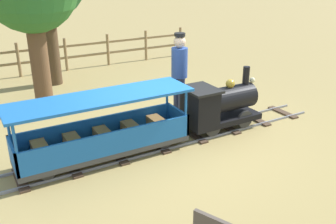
# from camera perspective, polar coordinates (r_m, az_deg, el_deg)

# --- Properties ---
(ground_plane) EXTENTS (60.00, 60.00, 0.00)m
(ground_plane) POSITION_cam_1_polar(r_m,az_deg,el_deg) (6.20, 0.50, -4.61)
(ground_plane) COLOR #A38C51
(track) EXTENTS (0.69, 6.40, 0.04)m
(track) POSITION_cam_1_polar(r_m,az_deg,el_deg) (6.08, -1.64, -5.02)
(track) COLOR gray
(track) RESTS_ON ground_plane
(locomotive) EXTENTS (0.65, 1.45, 1.05)m
(locomotive) POSITION_cam_1_polar(r_m,az_deg,el_deg) (6.51, 7.80, 1.14)
(locomotive) COLOR black
(locomotive) RESTS_ON ground_plane
(passenger_car) EXTENTS (0.75, 2.70, 0.97)m
(passenger_car) POSITION_cam_1_polar(r_m,az_deg,el_deg) (5.58, -9.86, -3.33)
(passenger_car) COLOR #3F3F3F
(passenger_car) RESTS_ON ground_plane
(conductor_person) EXTENTS (0.30, 0.30, 1.62)m
(conductor_person) POSITION_cam_1_polar(r_m,az_deg,el_deg) (6.90, 1.77, 6.65)
(conductor_person) COLOR #282D47
(conductor_person) RESTS_ON ground_plane
(fence_section) EXTENTS (0.08, 7.48, 0.90)m
(fence_section) POSITION_cam_1_polar(r_m,az_deg,el_deg) (10.65, -15.51, 8.70)
(fence_section) COLOR #93754C
(fence_section) RESTS_ON ground_plane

